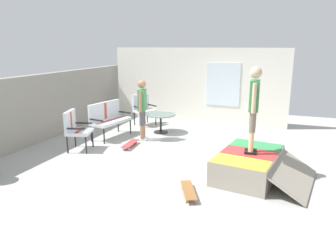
{
  "coord_description": "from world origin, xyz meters",
  "views": [
    {
      "loc": [
        -6.76,
        -2.3,
        2.61
      ],
      "look_at": [
        0.25,
        0.27,
        0.7
      ],
      "focal_mm": 33.99,
      "sensor_mm": 36.0,
      "label": 1
    }
  ],
  "objects_px": {
    "skate_ramp": "(250,165)",
    "patio_bench": "(108,116)",
    "patio_chair_by_wall": "(75,127)",
    "skateboard_spare": "(188,190)",
    "patio_chair_near_house": "(143,107)",
    "person_watching": "(142,106)",
    "patio_table": "(161,120)",
    "skateboard_by_bench": "(130,144)",
    "person_skater": "(254,104)"
  },
  "relations": [
    {
      "from": "skate_ramp",
      "to": "patio_bench",
      "type": "xyz_separation_m",
      "value": [
        1.54,
        4.18,
        0.36
      ]
    },
    {
      "from": "patio_chair_by_wall",
      "to": "skateboard_spare",
      "type": "bearing_deg",
      "value": -112.75
    },
    {
      "from": "patio_chair_near_house",
      "to": "patio_chair_by_wall",
      "type": "relative_size",
      "value": 1.0
    },
    {
      "from": "person_watching",
      "to": "skate_ramp",
      "type": "bearing_deg",
      "value": -117.2
    },
    {
      "from": "patio_table",
      "to": "patio_bench",
      "type": "bearing_deg",
      "value": 127.52
    },
    {
      "from": "skateboard_by_bench",
      "to": "skateboard_spare",
      "type": "height_order",
      "value": "same"
    },
    {
      "from": "patio_chair_near_house",
      "to": "skateboard_spare",
      "type": "relative_size",
      "value": 1.26
    },
    {
      "from": "patio_bench",
      "to": "patio_table",
      "type": "distance_m",
      "value": 1.6
    },
    {
      "from": "skate_ramp",
      "to": "skateboard_spare",
      "type": "xyz_separation_m",
      "value": [
        -1.22,
        0.93,
        -0.17
      ]
    },
    {
      "from": "person_watching",
      "to": "patio_chair_by_wall",
      "type": "bearing_deg",
      "value": 138.52
    },
    {
      "from": "patio_table",
      "to": "person_skater",
      "type": "distance_m",
      "value": 4.0
    },
    {
      "from": "patio_chair_by_wall",
      "to": "patio_table",
      "type": "bearing_deg",
      "value": -31.73
    },
    {
      "from": "patio_chair_by_wall",
      "to": "skateboard_spare",
      "type": "xyz_separation_m",
      "value": [
        -1.43,
        -3.41,
        -0.53
      ]
    },
    {
      "from": "patio_chair_by_wall",
      "to": "person_watching",
      "type": "bearing_deg",
      "value": -41.48
    },
    {
      "from": "person_watching",
      "to": "skateboard_spare",
      "type": "bearing_deg",
      "value": -142.28
    },
    {
      "from": "patio_table",
      "to": "person_watching",
      "type": "distance_m",
      "value": 1.09
    },
    {
      "from": "person_watching",
      "to": "patio_table",
      "type": "bearing_deg",
      "value": -11.9
    },
    {
      "from": "patio_chair_near_house",
      "to": "person_watching",
      "type": "xyz_separation_m",
      "value": [
        -1.67,
        -0.75,
        0.37
      ]
    },
    {
      "from": "skate_ramp",
      "to": "skateboard_by_bench",
      "type": "relative_size",
      "value": 2.47
    },
    {
      "from": "patio_table",
      "to": "skateboard_spare",
      "type": "height_order",
      "value": "patio_table"
    },
    {
      "from": "patio_chair_by_wall",
      "to": "patio_table",
      "type": "xyz_separation_m",
      "value": [
        2.3,
        -1.42,
        -0.21
      ]
    },
    {
      "from": "patio_table",
      "to": "skateboard_by_bench",
      "type": "bearing_deg",
      "value": 171.2
    },
    {
      "from": "patio_bench",
      "to": "patio_chair_near_house",
      "type": "bearing_deg",
      "value": -10.41
    },
    {
      "from": "patio_chair_near_house",
      "to": "person_skater",
      "type": "relative_size",
      "value": 0.6
    },
    {
      "from": "patio_chair_by_wall",
      "to": "person_skater",
      "type": "distance_m",
      "value": 4.43
    },
    {
      "from": "patio_bench",
      "to": "patio_chair_near_house",
      "type": "relative_size",
      "value": 1.3
    },
    {
      "from": "skate_ramp",
      "to": "patio_chair_by_wall",
      "type": "xyz_separation_m",
      "value": [
        0.21,
        4.34,
        0.36
      ]
    },
    {
      "from": "person_watching",
      "to": "person_skater",
      "type": "xyz_separation_m",
      "value": [
        -1.6,
        -3.11,
        0.52
      ]
    },
    {
      "from": "patio_table",
      "to": "skateboard_by_bench",
      "type": "height_order",
      "value": "patio_table"
    },
    {
      "from": "patio_chair_by_wall",
      "to": "person_skater",
      "type": "bearing_deg",
      "value": -92.75
    },
    {
      "from": "skate_ramp",
      "to": "patio_chair_by_wall",
      "type": "distance_m",
      "value": 4.36
    },
    {
      "from": "patio_table",
      "to": "skateboard_spare",
      "type": "xyz_separation_m",
      "value": [
        -3.72,
        -1.99,
        -0.32
      ]
    },
    {
      "from": "person_skater",
      "to": "skateboard_spare",
      "type": "xyz_separation_m",
      "value": [
        -1.22,
        0.93,
        -1.42
      ]
    },
    {
      "from": "patio_chair_by_wall",
      "to": "person_skater",
      "type": "height_order",
      "value": "person_skater"
    },
    {
      "from": "patio_chair_near_house",
      "to": "person_watching",
      "type": "relative_size",
      "value": 0.6
    },
    {
      "from": "skateboard_spare",
      "to": "patio_chair_near_house",
      "type": "bearing_deg",
      "value": 33.13
    },
    {
      "from": "patio_chair_near_house",
      "to": "person_watching",
      "type": "bearing_deg",
      "value": -155.84
    },
    {
      "from": "patio_bench",
      "to": "skateboard_spare",
      "type": "bearing_deg",
      "value": -130.4
    },
    {
      "from": "person_watching",
      "to": "skateboard_spare",
      "type": "relative_size",
      "value": 2.09
    },
    {
      "from": "skateboard_spare",
      "to": "patio_table",
      "type": "bearing_deg",
      "value": 28.1
    },
    {
      "from": "skateboard_by_bench",
      "to": "person_skater",
      "type": "bearing_deg",
      "value": -106.22
    },
    {
      "from": "skate_ramp",
      "to": "patio_bench",
      "type": "bearing_deg",
      "value": 69.74
    },
    {
      "from": "patio_bench",
      "to": "patio_table",
      "type": "relative_size",
      "value": 1.48
    },
    {
      "from": "patio_chair_by_wall",
      "to": "patio_table",
      "type": "height_order",
      "value": "patio_chair_by_wall"
    },
    {
      "from": "person_watching",
      "to": "skateboard_by_bench",
      "type": "height_order",
      "value": "person_watching"
    },
    {
      "from": "patio_bench",
      "to": "patio_chair_by_wall",
      "type": "distance_m",
      "value": 1.34
    },
    {
      "from": "skate_ramp",
      "to": "patio_table",
      "type": "relative_size",
      "value": 2.23
    },
    {
      "from": "person_watching",
      "to": "skateboard_spare",
      "type": "distance_m",
      "value": 3.68
    },
    {
      "from": "skate_ramp",
      "to": "person_skater",
      "type": "xyz_separation_m",
      "value": [
        0.0,
        0.0,
        1.25
      ]
    },
    {
      "from": "person_watching",
      "to": "person_skater",
      "type": "bearing_deg",
      "value": -117.21
    }
  ]
}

